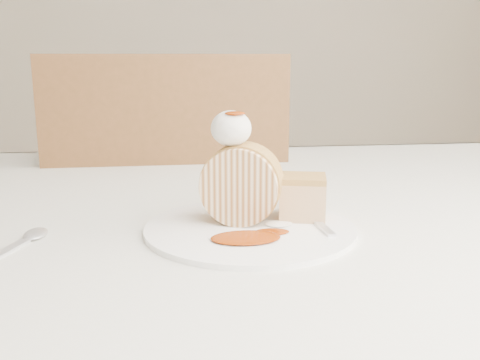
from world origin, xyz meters
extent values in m
cube|color=beige|center=(0.00, 0.20, 0.73)|extent=(1.40, 0.90, 0.04)
cube|color=beige|center=(0.00, 0.65, 0.61)|extent=(1.40, 0.01, 0.28)
cube|color=brown|center=(-0.10, 0.69, 0.46)|extent=(0.45, 0.45, 0.04)
cube|color=brown|center=(-0.10, 0.49, 0.71)|extent=(0.45, 0.04, 0.47)
cylinder|color=brown|center=(0.09, 0.89, 0.22)|extent=(0.04, 0.04, 0.44)
cylinder|color=brown|center=(-0.29, 0.88, 0.22)|extent=(0.04, 0.04, 0.44)
cylinder|color=white|center=(0.00, 0.08, 0.75)|extent=(0.29, 0.29, 0.01)
cylinder|color=beige|center=(-0.01, 0.10, 0.80)|extent=(0.10, 0.07, 0.09)
cube|color=#B58944|center=(0.06, 0.10, 0.78)|extent=(0.06, 0.06, 0.04)
ellipsoid|color=white|center=(-0.02, 0.10, 0.86)|extent=(0.05, 0.05, 0.04)
ellipsoid|color=#7F2905|center=(-0.02, 0.09, 0.89)|extent=(0.02, 0.02, 0.01)
cube|color=silver|center=(0.07, 0.08, 0.76)|extent=(0.03, 0.14, 0.00)
camera|label=1|loc=(-0.09, -0.49, 0.94)|focal=40.00mm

